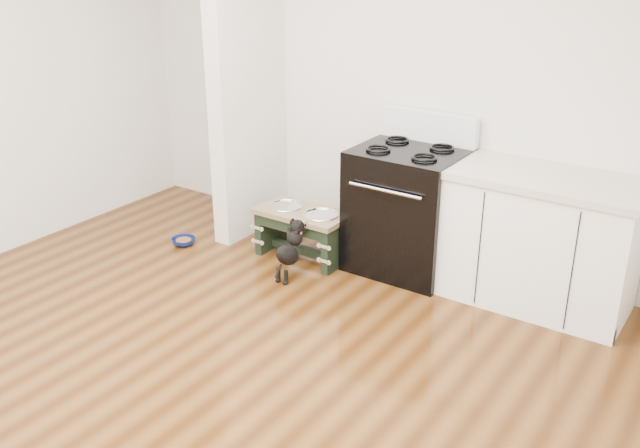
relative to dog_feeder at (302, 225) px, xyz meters
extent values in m
plane|color=#40210B|center=(0.48, -1.86, -0.28)|extent=(5.00, 5.00, 0.00)
plane|color=silver|center=(0.48, 0.64, 1.07)|extent=(5.00, 0.00, 5.00)
cube|color=silver|center=(-0.69, 0.24, 1.07)|extent=(0.15, 0.80, 2.70)
cube|color=black|center=(0.73, 0.30, 0.18)|extent=(0.76, 0.65, 0.92)
cube|color=black|center=(0.73, -0.01, 0.12)|extent=(0.58, 0.02, 0.50)
cylinder|color=silver|center=(0.73, -0.05, 0.44)|extent=(0.56, 0.02, 0.02)
cube|color=white|center=(0.73, 0.57, 0.75)|extent=(0.76, 0.08, 0.22)
torus|color=black|center=(0.55, 0.16, 0.66)|extent=(0.18, 0.18, 0.02)
torus|color=black|center=(0.91, 0.16, 0.66)|extent=(0.18, 0.18, 0.02)
torus|color=black|center=(0.55, 0.44, 0.66)|extent=(0.18, 0.18, 0.02)
torus|color=black|center=(0.91, 0.44, 0.66)|extent=(0.18, 0.18, 0.02)
cube|color=white|center=(1.71, 0.32, 0.15)|extent=(1.20, 0.60, 0.86)
cube|color=beige|center=(1.71, 0.32, 0.61)|extent=(1.24, 0.64, 0.05)
cube|color=black|center=(1.71, 0.06, -0.23)|extent=(1.20, 0.06, 0.10)
cube|color=black|center=(-0.31, 0.01, -0.10)|extent=(0.06, 0.34, 0.35)
cube|color=black|center=(0.31, 0.01, -0.10)|extent=(0.06, 0.34, 0.35)
cube|color=black|center=(0.00, -0.15, 0.03)|extent=(0.56, 0.03, 0.09)
cube|color=black|center=(0.00, 0.01, -0.22)|extent=(0.56, 0.06, 0.06)
cube|color=brown|center=(0.00, 0.01, 0.09)|extent=(0.71, 0.38, 0.04)
cylinder|color=silver|center=(-0.16, 0.01, 0.09)|extent=(0.24, 0.24, 0.04)
cylinder|color=silver|center=(0.16, 0.01, 0.09)|extent=(0.24, 0.24, 0.04)
torus|color=silver|center=(-0.16, 0.01, 0.12)|extent=(0.28, 0.28, 0.02)
torus|color=silver|center=(0.16, 0.01, 0.12)|extent=(0.28, 0.28, 0.02)
cylinder|color=black|center=(0.09, -0.43, -0.22)|extent=(0.03, 0.03, 0.11)
cylinder|color=black|center=(0.16, -0.43, -0.22)|extent=(0.03, 0.03, 0.11)
sphere|color=black|center=(0.09, -0.44, -0.27)|extent=(0.04, 0.04, 0.04)
sphere|color=black|center=(0.16, -0.44, -0.27)|extent=(0.04, 0.04, 0.04)
ellipsoid|color=black|center=(0.13, -0.36, -0.08)|extent=(0.12, 0.29, 0.26)
sphere|color=black|center=(0.13, -0.27, 0.02)|extent=(0.12, 0.12, 0.12)
sphere|color=black|center=(0.13, -0.24, 0.10)|extent=(0.10, 0.10, 0.10)
sphere|color=black|center=(0.09, -0.17, 0.10)|extent=(0.03, 0.03, 0.03)
sphere|color=black|center=(0.16, -0.17, 0.10)|extent=(0.03, 0.03, 0.03)
cylinder|color=black|center=(0.13, -0.47, -0.17)|extent=(0.02, 0.08, 0.09)
torus|color=#E9447F|center=(0.13, -0.25, 0.06)|extent=(0.10, 0.06, 0.09)
imported|color=#0C1756|center=(-0.93, -0.35, -0.25)|extent=(0.20, 0.20, 0.06)
cylinder|color=brown|center=(-0.93, -0.35, -0.24)|extent=(0.12, 0.12, 0.02)
camera|label=1|loc=(2.93, -4.07, 2.11)|focal=40.00mm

